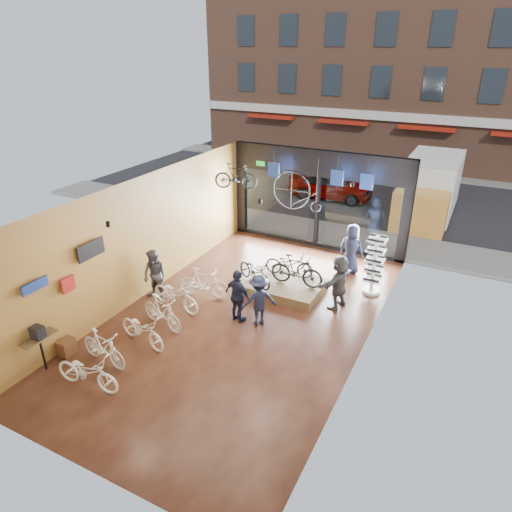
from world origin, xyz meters
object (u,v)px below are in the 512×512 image
Objects in this scene: display_bike_left at (255,271)px; hung_bike at (236,176)px; street_car at (330,184)px; customer_3 at (259,300)px; display_bike_mid at (297,270)px; sunglasses_rack at (374,265)px; floor_bike_4 at (176,295)px; customer_1 at (155,276)px; floor_bike_0 at (87,372)px; customer_2 at (238,296)px; display_platform at (285,286)px; display_bike_right at (289,264)px; floor_bike_5 at (204,283)px; customer_4 at (351,249)px; customer_5 at (339,282)px; box_truck at (428,191)px; floor_bike_2 at (142,330)px; penny_farthing at (299,193)px; floor_bike_1 at (103,348)px; floor_bike_3 at (162,312)px.

hung_bike reaches higher than display_bike_left.
street_car is 12.23m from customer_3.
display_bike_mid is 2.46m from sunglasses_rack.
hung_bike is at bearing 15.10° from floor_bike_4.
floor_bike_0 is at bearing -68.62° from customer_1.
customer_2 is 0.61m from customer_3.
display_platform is at bearing -129.63° from customer_3.
floor_bike_5 is at bearing 127.97° from display_bike_right.
floor_bike_5 is at bearing -143.51° from display_platform.
customer_4 is 2.46m from customer_5.
customer_1 is at bearing 123.53° from display_bike_right.
floor_bike_0 is 1.05× the size of display_bike_left.
street_car is 4.98m from box_truck.
penny_farthing is (1.56, 6.99, 2.06)m from floor_bike_2.
box_truck is 12.99m from customer_1.
display_bike_left is at bearing -160.39° from hung_bike.
hung_bike reaches higher than floor_bike_2.
floor_bike_2 is at bearing 165.46° from floor_bike_5.
floor_bike_0 is 1.02× the size of customer_1.
floor_bike_2 is at bearing -10.00° from floor_bike_1.
floor_bike_0 is 0.94× the size of floor_bike_4.
hung_bike is (-2.49, 4.41, 2.10)m from customer_2.
penny_farthing is at bearing 153.16° from sunglasses_rack.
street_car is at bearing -123.47° from customer_3.
display_bike_mid is at bearing -167.43° from street_car.
floor_bike_3 is 0.97× the size of customer_2.
hung_bike reaches higher than floor_bike_0.
penny_farthing is (-3.67, -6.34, 1.18)m from box_truck.
hung_bike is (-2.98, 2.16, 2.78)m from display_platform.
customer_5 is at bearing 28.27° from customer_1.
floor_bike_5 is (0.14, 4.75, 0.06)m from floor_bike_0.
box_truck is at bearing -9.96° from floor_bike_2.
floor_bike_2 is 7.61m from customer_4.
floor_bike_2 is 2.34m from customer_1.
floor_bike_3 is at bearing -122.82° from display_platform.
penny_farthing is at bearing -30.99° from floor_bike_5.
penny_farthing reaches higher than floor_bike_0.
customer_4 is (1.11, 2.24, 0.07)m from display_bike_mid.
display_bike_mid is at bearing -106.32° from box_truck.
customer_2 reaches higher than floor_bike_5.
customer_3 is (2.60, 0.39, 0.31)m from floor_bike_4.
street_car is 16.27m from floor_bike_0.
customer_4 is 1.51m from sunglasses_rack.
customer_4 is at bearing -21.06° from floor_bike_1.
customer_2 is (2.01, 0.26, 0.34)m from floor_bike_4.
floor_bike_4 is 0.95m from customer_1.
floor_bike_2 is at bearing 65.64° from customer_4.
floor_bike_4 is 1.12× the size of display_bike_left.
sunglasses_rack reaches higher than display_platform.
floor_bike_5 is 2.90m from display_bike_right.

